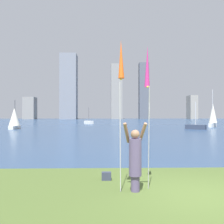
% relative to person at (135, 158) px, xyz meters
% --- Properties ---
extents(ground, '(120.00, 138.00, 0.12)m').
position_rel_person_xyz_m(ground, '(1.71, 50.60, -1.00)').
color(ground, '#475B28').
extents(person, '(0.70, 0.52, 1.91)m').
position_rel_person_xyz_m(person, '(0.00, 0.00, 0.00)').
color(person, '#594C72').
rests_on(person, ground).
extents(kite_flag_left, '(0.16, 0.77, 4.15)m').
position_rel_person_xyz_m(kite_flag_left, '(-0.41, -0.25, 2.55)').
color(kite_flag_left, '#B2B2B7').
rests_on(kite_flag_left, ground).
extents(kite_flag_right, '(0.16, 0.49, 4.14)m').
position_rel_person_xyz_m(kite_flag_right, '(0.41, 0.39, 2.49)').
color(kite_flag_right, '#B2B2B7').
rests_on(kite_flag_right, ground).
extents(bag, '(0.31, 0.17, 0.26)m').
position_rel_person_xyz_m(bag, '(-0.79, 1.26, -0.81)').
color(bag, '#33384C').
rests_on(bag, ground).
extents(sailboat_4, '(2.70, 2.35, 3.85)m').
position_rel_person_xyz_m(sailboat_4, '(11.95, 29.39, -0.58)').
color(sailboat_4, '#333D51').
rests_on(sailboat_4, ground).
extents(sailboat_6, '(2.17, 2.40, 3.66)m').
position_rel_person_xyz_m(sailboat_6, '(-4.36, 50.37, -0.58)').
color(sailboat_6, white).
rests_on(sailboat_6, ground).
extents(sailboat_7, '(1.58, 3.08, 4.14)m').
position_rel_person_xyz_m(sailboat_7, '(-13.72, 30.51, 0.59)').
color(sailboat_7, silver).
rests_on(sailboat_7, ground).
extents(sailboat_8, '(2.11, 2.38, 6.16)m').
position_rel_person_xyz_m(sailboat_8, '(16.90, 35.35, 1.06)').
color(sailboat_8, white).
rests_on(sailboat_8, ground).
extents(skyline_tower_0, '(4.69, 5.94, 9.35)m').
position_rel_person_xyz_m(skyline_tower_0, '(-32.71, 105.53, 3.74)').
color(skyline_tower_0, gray).
rests_on(skyline_tower_0, ground).
extents(skyline_tower_1, '(6.95, 7.68, 27.88)m').
position_rel_person_xyz_m(skyline_tower_1, '(-16.36, 106.64, 13.00)').
color(skyline_tower_1, gray).
rests_on(skyline_tower_1, ground).
extents(skyline_tower_2, '(4.94, 5.74, 24.31)m').
position_rel_person_xyz_m(skyline_tower_2, '(4.43, 110.09, 11.22)').
color(skyline_tower_2, gray).
rests_on(skyline_tower_2, ground).
extents(skyline_tower_3, '(4.36, 4.10, 25.30)m').
position_rel_person_xyz_m(skyline_tower_3, '(16.83, 111.32, 11.71)').
color(skyline_tower_3, '#565B66').
rests_on(skyline_tower_3, ground).
extents(skyline_tower_4, '(3.40, 6.31, 10.48)m').
position_rel_person_xyz_m(skyline_tower_4, '(38.50, 110.06, 4.30)').
color(skyline_tower_4, gray).
rests_on(skyline_tower_4, ground).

